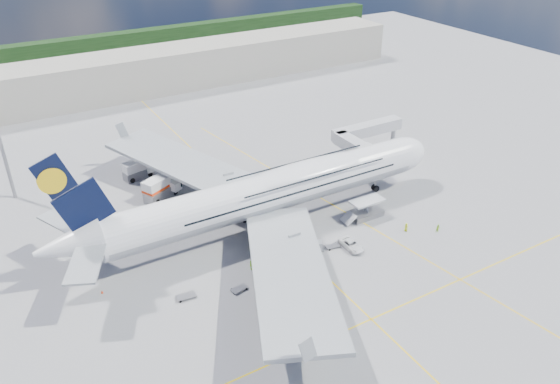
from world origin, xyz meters
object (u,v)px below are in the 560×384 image
dolly_row_b (285,303)px  dolly_back (186,296)px  catering_truck_inner (160,189)px  dolly_row_a (239,289)px  crew_wing (251,265)px  airliner (271,191)px  crew_van (406,227)px  baggage_tug (297,309)px  cone_wing_left_inner (214,220)px  cone_nose (371,177)px  cone_wing_left_outer (183,182)px  catering_truck_outer (138,170)px  dolly_nose_far (316,246)px  service_van (351,245)px  cargo_loader (365,211)px  dolly_row_c (314,281)px  dolly_nose_near (333,246)px  crew_tug (323,282)px  jet_bridge (363,137)px  cone_wing_right_outer (278,300)px  crew_nose (374,170)px  cone_wing_right_inner (269,262)px  cone_tail (102,292)px  crew_loader (438,228)px

dolly_row_b → dolly_back: (-12.21, 9.10, -0.03)m
dolly_back → catering_truck_inner: (7.17, 31.38, 1.81)m
dolly_row_a → crew_wing: size_ratio=1.54×
airliner → crew_van: 25.56m
baggage_tug → cone_wing_left_inner: bearing=100.5°
cone_nose → cone_wing_left_outer: 40.33m
cone_nose → catering_truck_outer: bearing=149.4°
dolly_nose_far → service_van: size_ratio=0.63×
cargo_loader → crew_van: (3.39, -7.69, -0.41)m
dolly_row_a → catering_truck_inner: bearing=78.8°
dolly_row_c → dolly_back: size_ratio=1.04×
dolly_row_b → dolly_nose_near: (15.01, 8.64, -0.07)m
baggage_tug → catering_truck_inner: bearing=107.9°
dolly_row_a → baggage_tug: 10.39m
airliner → crew_van: (19.95, -14.80, -6.03)m
dolly_nose_far → baggage_tug: 16.35m
airliner → baggage_tug: airliner is taller
crew_wing → crew_tug: bearing=-109.7°
cone_nose → cone_wing_left_inner: (-36.53, 1.39, -0.00)m
dolly_row_a → jet_bridge: bearing=17.8°
jet_bridge → baggage_tug: jet_bridge is taller
cargo_loader → cone_wing_right_outer: cargo_loader is taller
dolly_back → dolly_row_b: bearing=-30.3°
dolly_back → crew_van: crew_van is taller
crew_nose → cone_wing_left_outer: 41.44m
dolly_row_a → airliner: bearing=33.3°
cone_wing_right_inner → cone_tail: cone_wing_right_inner is taller
crew_tug → cone_tail: crew_tug is taller
cone_wing_left_outer → cone_wing_right_inner: (2.05, -33.70, -0.04)m
crew_tug → cone_nose: (29.58, 25.13, -0.69)m
cone_wing_left_outer → cone_wing_right_outer: 42.81m
baggage_tug → crew_nose: size_ratio=1.67×
dolly_nose_far → crew_tug: size_ratio=1.62×
catering_truck_outer → dolly_row_b: bearing=-95.6°
airliner → cone_wing_left_inner: 12.82m
catering_truck_inner → cargo_loader: bearing=-67.1°
dolly_row_b → crew_van: 30.23m
dolly_row_c → service_van: 12.62m
cone_wing_left_outer → cone_wing_right_inner: size_ratio=1.17×
crew_nose → crew_wing: (-39.14, -16.58, -0.06)m
jet_bridge → cone_wing_left_outer: jet_bridge is taller
crew_tug → cone_wing_right_inner: (-4.36, 9.63, -0.75)m
jet_bridge → dolly_row_a: 50.78m
dolly_row_c → crew_van: bearing=23.6°
service_van → crew_loader: crew_loader is taller
catering_truck_outer → jet_bridge: bearing=-35.8°
crew_nose → cone_nose: bearing=160.5°
crew_loader → cone_wing_right_inner: size_ratio=3.19×
cone_tail → crew_wing: bearing=-15.9°
crew_van → cone_wing_left_outer: (-28.49, 37.82, -0.55)m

